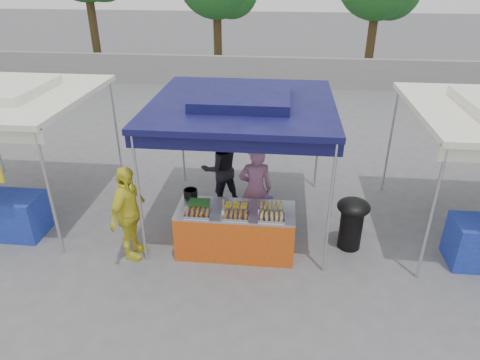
# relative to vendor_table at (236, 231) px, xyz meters

# --- Properties ---
(ground_plane) EXTENTS (80.00, 80.00, 0.00)m
(ground_plane) POSITION_rel_vendor_table_xyz_m (0.00, 0.10, -0.43)
(ground_plane) COLOR #5A595C
(back_wall) EXTENTS (40.00, 0.25, 1.20)m
(back_wall) POSITION_rel_vendor_table_xyz_m (0.00, 11.10, 0.17)
(back_wall) COLOR gray
(back_wall) RESTS_ON ground_plane
(main_canopy) EXTENTS (3.20, 3.20, 2.57)m
(main_canopy) POSITION_rel_vendor_table_xyz_m (0.00, 1.07, 1.94)
(main_canopy) COLOR #BCBBC2
(main_canopy) RESTS_ON ground_plane
(vendor_table) EXTENTS (2.00, 0.80, 0.85)m
(vendor_table) POSITION_rel_vendor_table_xyz_m (0.00, 0.00, 0.00)
(vendor_table) COLOR #C14911
(vendor_table) RESTS_ON ground_plane
(food_tray_fl) EXTENTS (0.42, 0.30, 0.07)m
(food_tray_fl) POSITION_rel_vendor_table_xyz_m (-0.60, -0.24, 0.46)
(food_tray_fl) COLOR silver
(food_tray_fl) RESTS_ON vendor_table
(food_tray_fm) EXTENTS (0.42, 0.30, 0.07)m
(food_tray_fm) POSITION_rel_vendor_table_xyz_m (0.03, -0.24, 0.46)
(food_tray_fm) COLOR silver
(food_tray_fm) RESTS_ON vendor_table
(food_tray_fr) EXTENTS (0.42, 0.30, 0.07)m
(food_tray_fr) POSITION_rel_vendor_table_xyz_m (0.62, -0.23, 0.46)
(food_tray_fr) COLOR silver
(food_tray_fr) RESTS_ON vendor_table
(food_tray_bl) EXTENTS (0.42, 0.30, 0.07)m
(food_tray_bl) POSITION_rel_vendor_table_xyz_m (-0.64, 0.07, 0.46)
(food_tray_bl) COLOR silver
(food_tray_bl) RESTS_ON vendor_table
(food_tray_bm) EXTENTS (0.42, 0.30, 0.07)m
(food_tray_bm) POSITION_rel_vendor_table_xyz_m (0.00, 0.05, 0.46)
(food_tray_bm) COLOR silver
(food_tray_bm) RESTS_ON vendor_table
(food_tray_br) EXTENTS (0.42, 0.30, 0.07)m
(food_tray_br) POSITION_rel_vendor_table_xyz_m (0.59, 0.11, 0.46)
(food_tray_br) COLOR silver
(food_tray_br) RESTS_ON vendor_table
(cooking_pot) EXTENTS (0.24, 0.24, 0.14)m
(cooking_pot) POSITION_rel_vendor_table_xyz_m (-0.84, 0.34, 0.50)
(cooking_pot) COLOR black
(cooking_pot) RESTS_ON vendor_table
(skewer_cup) EXTENTS (0.08, 0.08, 0.10)m
(skewer_cup) POSITION_rel_vendor_table_xyz_m (-0.18, -0.17, 0.47)
(skewer_cup) COLOR #BCBBC2
(skewer_cup) RESTS_ON vendor_table
(wok_burner) EXTENTS (0.57, 0.57, 0.96)m
(wok_burner) POSITION_rel_vendor_table_xyz_m (2.00, 0.34, 0.14)
(wok_burner) COLOR black
(wok_burner) RESTS_ON ground_plane
(crate_left) EXTENTS (0.53, 0.37, 0.32)m
(crate_left) POSITION_rel_vendor_table_xyz_m (-0.51, 0.80, -0.27)
(crate_left) COLOR #1325A2
(crate_left) RESTS_ON ground_plane
(crate_right) EXTENTS (0.55, 0.39, 0.33)m
(crate_right) POSITION_rel_vendor_table_xyz_m (0.34, 0.69, -0.26)
(crate_right) COLOR #1325A2
(crate_right) RESTS_ON ground_plane
(crate_stacked) EXTENTS (0.53, 0.37, 0.32)m
(crate_stacked) POSITION_rel_vendor_table_xyz_m (0.34, 0.69, 0.06)
(crate_stacked) COLOR #1325A2
(crate_stacked) RESTS_ON crate_right
(vendor_woman) EXTENTS (0.66, 0.48, 1.69)m
(vendor_woman) POSITION_rel_vendor_table_xyz_m (0.28, 0.76, 0.42)
(vendor_woman) COLOR #895778
(vendor_woman) RESTS_ON ground_plane
(helper_man) EXTENTS (1.00, 0.92, 1.64)m
(helper_man) POSITION_rel_vendor_table_xyz_m (-0.50, 1.63, 0.40)
(helper_man) COLOR black
(helper_man) RESTS_ON ground_plane
(customer_person) EXTENTS (0.59, 1.05, 1.68)m
(customer_person) POSITION_rel_vendor_table_xyz_m (-1.75, -0.30, 0.42)
(customer_person) COLOR yellow
(customer_person) RESTS_ON ground_plane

